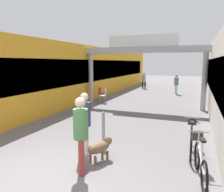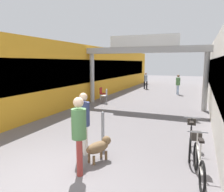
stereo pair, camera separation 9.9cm
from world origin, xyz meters
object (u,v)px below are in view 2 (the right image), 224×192
object	(u,v)px
pedestrian_companion	(79,130)
bicycle_silver_nearest	(198,159)
pedestrian_elderly_walking	(146,80)
dog_on_leash	(99,147)
cafe_chair_aluminium_nearer	(105,95)
cafe_chair_red_farther	(102,93)
pedestrian_with_dog	(84,119)
bollard_post_metal	(103,128)
pedestrian_carrying_crate	(178,83)
bicycle_black_second	(191,138)

from	to	relation	value
pedestrian_companion	bicycle_silver_nearest	xyz separation A→B (m)	(2.55, 0.81, -0.60)
pedestrian_elderly_walking	pedestrian_companion	bearing A→B (deg)	-81.75
pedestrian_elderly_walking	dog_on_leash	size ratio (longest dim) A/B	1.84
cafe_chair_aluminium_nearer	cafe_chair_red_farther	xyz separation A→B (m)	(-0.54, 0.76, 0.00)
pedestrian_with_dog	bollard_post_metal	xyz separation A→B (m)	(0.22, 0.79, -0.46)
bollard_post_metal	dog_on_leash	bearing A→B (deg)	-70.29
pedestrian_companion	pedestrian_carrying_crate	bearing A→B (deg)	86.54
bicycle_black_second	bollard_post_metal	size ratio (longest dim) A/B	1.58
bicycle_silver_nearest	bollard_post_metal	size ratio (longest dim) A/B	1.58
pedestrian_carrying_crate	bollard_post_metal	world-z (taller)	pedestrian_carrying_crate
pedestrian_elderly_walking	cafe_chair_aluminium_nearer	distance (m)	8.45
bollard_post_metal	cafe_chair_aluminium_nearer	bearing A→B (deg)	113.32
pedestrian_companion	cafe_chair_aluminium_nearer	world-z (taller)	pedestrian_companion
pedestrian_companion	dog_on_leash	xyz separation A→B (m)	(0.14, 0.78, -0.66)
pedestrian_carrying_crate	bicycle_black_second	bearing A→B (deg)	-82.90
pedestrian_with_dog	dog_on_leash	size ratio (longest dim) A/B	2.03
pedestrian_carrying_crate	bollard_post_metal	xyz separation A→B (m)	(-1.09, -12.28, -0.36)
cafe_chair_aluminium_nearer	cafe_chair_red_farther	distance (m)	0.93
bollard_post_metal	pedestrian_companion	bearing A→B (deg)	-82.68
pedestrian_with_dog	bicycle_black_second	distance (m)	3.07
pedestrian_elderly_walking	bicycle_black_second	world-z (taller)	pedestrian_elderly_walking
pedestrian_companion	bollard_post_metal	world-z (taller)	pedestrian_companion
bicycle_silver_nearest	bollard_post_metal	bearing A→B (deg)	160.05
pedestrian_with_dog	bicycle_silver_nearest	size ratio (longest dim) A/B	1.03
dog_on_leash	bicycle_silver_nearest	bearing A→B (deg)	0.66
pedestrian_with_dog	cafe_chair_red_farther	bearing A→B (deg)	111.20
cafe_chair_aluminium_nearer	bicycle_black_second	bearing A→B (deg)	-49.03
pedestrian_with_dog	pedestrian_companion	distance (m)	1.13
cafe_chair_red_farther	dog_on_leash	bearing A→B (deg)	-65.90
dog_on_leash	bicycle_black_second	world-z (taller)	bicycle_black_second
cafe_chair_red_farther	pedestrian_companion	bearing A→B (deg)	-68.48
pedestrian_elderly_walking	cafe_chair_aluminium_nearer	world-z (taller)	pedestrian_elderly_walking
pedestrian_carrying_crate	cafe_chair_aluminium_nearer	xyz separation A→B (m)	(-3.92, -5.70, -0.36)
pedestrian_with_dog	cafe_chair_aluminium_nearer	xyz separation A→B (m)	(-2.61, 7.37, -0.46)
pedestrian_companion	cafe_chair_red_farther	size ratio (longest dim) A/B	2.02
dog_on_leash	bollard_post_metal	distance (m)	1.12
bicycle_silver_nearest	pedestrian_with_dog	bearing A→B (deg)	175.77
dog_on_leash	cafe_chair_aluminium_nearer	bearing A→B (deg)	112.84
cafe_chair_aluminium_nearer	cafe_chair_red_farther	size ratio (longest dim) A/B	1.00
bollard_post_metal	pedestrian_with_dog	bearing A→B (deg)	-105.81
bollard_post_metal	cafe_chair_aluminium_nearer	xyz separation A→B (m)	(-2.84, 6.58, -0.00)
bicycle_silver_nearest	bicycle_black_second	world-z (taller)	same
dog_on_leash	cafe_chair_red_farther	size ratio (longest dim) A/B	0.96
bicycle_black_second	bicycle_silver_nearest	bearing A→B (deg)	-81.00
bollard_post_metal	cafe_chair_red_farther	xyz separation A→B (m)	(-3.38, 7.34, -0.00)
pedestrian_companion	pedestrian_carrying_crate	size ratio (longest dim) A/B	1.13
cafe_chair_aluminium_nearer	bicycle_silver_nearest	bearing A→B (deg)	-53.46
cafe_chair_red_farther	cafe_chair_aluminium_nearer	bearing A→B (deg)	-54.63
bicycle_silver_nearest	bollard_post_metal	world-z (taller)	bollard_post_metal
bollard_post_metal	bicycle_black_second	bearing A→B (deg)	7.77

